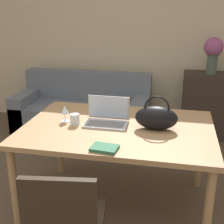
# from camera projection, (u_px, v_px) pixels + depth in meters

# --- Properties ---
(wall_back) EXTENTS (10.00, 0.06, 2.70)m
(wall_back) POSITION_uv_depth(u_px,v_px,m) (142.00, 32.00, 4.35)
(wall_back) COLOR beige
(wall_back) RESTS_ON ground_plane
(dining_table) EXTENTS (1.54, 1.08, 0.77)m
(dining_table) POSITION_uv_depth(u_px,v_px,m) (118.00, 134.00, 2.57)
(dining_table) COLOR #A87F56
(dining_table) RESTS_ON ground_plane
(chair) EXTENTS (0.50, 0.50, 0.87)m
(chair) POSITION_uv_depth(u_px,v_px,m) (65.00, 222.00, 1.85)
(chair) COLOR #2D2319
(chair) RESTS_ON ground_plane
(couch) EXTENTS (1.80, 0.79, 0.82)m
(couch) POSITION_uv_depth(u_px,v_px,m) (83.00, 113.00, 4.32)
(couch) COLOR slate
(couch) RESTS_ON ground_plane
(sideboard) EXTENTS (1.03, 0.40, 0.87)m
(sideboard) POSITION_uv_depth(u_px,v_px,m) (221.00, 106.00, 4.13)
(sideboard) COLOR #332823
(sideboard) RESTS_ON ground_plane
(laptop) EXTENTS (0.36, 0.24, 0.22)m
(laptop) POSITION_uv_depth(u_px,v_px,m) (107.00, 116.00, 2.60)
(laptop) COLOR #ADADB2
(laptop) RESTS_ON dining_table
(drinking_glass) EXTENTS (0.08, 0.08, 0.09)m
(drinking_glass) POSITION_uv_depth(u_px,v_px,m) (75.00, 119.00, 2.57)
(drinking_glass) COLOR silver
(drinking_glass) RESTS_ON dining_table
(wine_glass) EXTENTS (0.08, 0.08, 0.14)m
(wine_glass) POSITION_uv_depth(u_px,v_px,m) (65.00, 111.00, 2.62)
(wine_glass) COLOR silver
(wine_glass) RESTS_ON dining_table
(handbag) EXTENTS (0.34, 0.18, 0.28)m
(handbag) POSITION_uv_depth(u_px,v_px,m) (156.00, 117.00, 2.46)
(handbag) COLOR black
(handbag) RESTS_ON dining_table
(flower_vase) EXTENTS (0.24, 0.24, 0.46)m
(flower_vase) POSITION_uv_depth(u_px,v_px,m) (213.00, 51.00, 3.90)
(flower_vase) COLOR #47564C
(flower_vase) RESTS_ON sideboard
(book) EXTENTS (0.19, 0.15, 0.02)m
(book) POSITION_uv_depth(u_px,v_px,m) (104.00, 148.00, 2.14)
(book) COLOR #336B4C
(book) RESTS_ON dining_table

